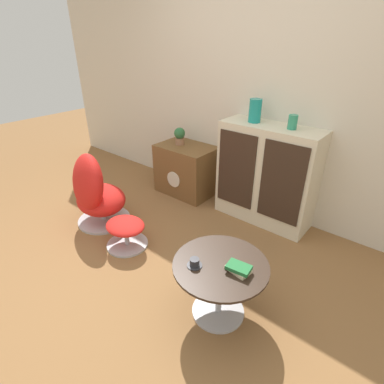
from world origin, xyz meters
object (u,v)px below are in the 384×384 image
at_px(ottoman, 126,230).
at_px(vase_inner_left, 293,122).
at_px(coffee_table, 220,279).
at_px(book_stack, 239,268).
at_px(teacup, 194,263).
at_px(sideboard, 266,175).
at_px(potted_plant, 180,135).
at_px(tv_console, 186,170).
at_px(vase_leftmost, 255,111).
at_px(egg_chair, 95,192).

xyz_separation_m(ottoman, vase_inner_left, (0.94, 1.25, 0.91)).
xyz_separation_m(coffee_table, book_stack, (0.12, 0.01, 0.16)).
height_order(teacup, book_stack, teacup).
bearing_deg(book_stack, coffee_table, -173.22).
bearing_deg(vase_inner_left, sideboard, -178.81).
distance_m(sideboard, book_stack, 1.41).
bearing_deg(coffee_table, potted_plant, 139.40).
relative_size(coffee_table, vase_inner_left, 4.93).
xyz_separation_m(tv_console, vase_inner_left, (1.22, 0.05, 0.79)).
distance_m(sideboard, vase_leftmost, 0.65).
bearing_deg(potted_plant, book_stack, -38.03).
bearing_deg(vase_leftmost, coffee_table, -67.16).
bearing_deg(book_stack, ottoman, 176.74).
relative_size(ottoman, coffee_table, 0.61).
distance_m(ottoman, vase_leftmost, 1.67).
height_order(coffee_table, potted_plant, potted_plant).
bearing_deg(coffee_table, vase_leftmost, 112.84).
distance_m(vase_inner_left, book_stack, 1.49).
height_order(vase_leftmost, teacup, vase_leftmost).
bearing_deg(tv_console, potted_plant, 179.75).
relative_size(coffee_table, potted_plant, 3.14).
xyz_separation_m(egg_chair, vase_leftmost, (1.09, 1.18, 0.77)).
bearing_deg(sideboard, vase_inner_left, 1.19).
xyz_separation_m(tv_console, coffee_table, (1.40, -1.29, 0.01)).
bearing_deg(book_stack, vase_inner_left, 102.98).
distance_m(egg_chair, potted_plant, 1.20).
relative_size(sideboard, vase_inner_left, 7.89).
relative_size(egg_chair, ottoman, 2.04).
bearing_deg(teacup, egg_chair, 169.67).
bearing_deg(potted_plant, teacup, -45.71).
distance_m(egg_chair, coffee_table, 1.66).
distance_m(egg_chair, book_stack, 1.79).
distance_m(egg_chair, teacup, 1.56).
height_order(ottoman, book_stack, book_stack).
bearing_deg(ottoman, potted_plant, 107.71).
xyz_separation_m(sideboard, vase_leftmost, (-0.20, 0.00, 0.62)).
relative_size(tv_console, ottoman, 1.78).
distance_m(vase_inner_left, potted_plant, 1.37).
relative_size(vase_leftmost, teacup, 2.18).
bearing_deg(coffee_table, book_stack, 6.78).
bearing_deg(book_stack, teacup, -150.45).
relative_size(sideboard, vase_leftmost, 4.63).
xyz_separation_m(coffee_table, teacup, (-0.12, -0.13, 0.16)).
relative_size(egg_chair, coffee_table, 1.24).
xyz_separation_m(coffee_table, potted_plant, (-1.50, 1.29, 0.40)).
xyz_separation_m(egg_chair, teacup, (1.53, -0.28, 0.11)).
xyz_separation_m(tv_console, vase_leftmost, (0.83, 0.05, 0.83)).
bearing_deg(vase_leftmost, potted_plant, -176.88).
relative_size(egg_chair, teacup, 7.81).
bearing_deg(vase_inner_left, vase_leftmost, 180.00).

